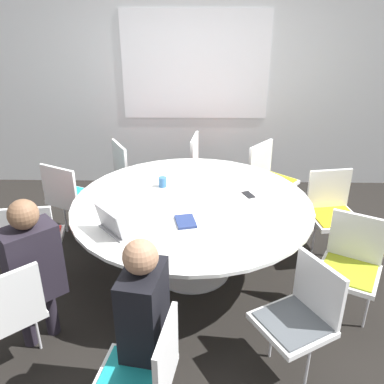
{
  "coord_description": "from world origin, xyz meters",
  "views": [
    {
      "loc": [
        0.07,
        -3.32,
        2.45
      ],
      "look_at": [
        0.0,
        0.0,
        0.83
      ],
      "focal_mm": 40.0,
      "sensor_mm": 36.0,
      "label": 1
    }
  ],
  "objects_px": {
    "chair_1": "(145,373)",
    "chair_5": "(269,175)",
    "chair_7": "(132,171)",
    "spiral_notebook": "(186,222)",
    "cell_phone": "(248,195)",
    "chair_3": "(351,261)",
    "laptop": "(116,226)",
    "coffee_cup": "(163,182)",
    "person_0": "(32,265)",
    "person_1": "(142,314)",
    "chair_8": "(70,195)",
    "chair_9": "(33,237)",
    "chair_2": "(301,313)",
    "chair_4": "(332,209)",
    "chair_0": "(7,309)",
    "chair_6": "(205,165)",
    "handbag": "(354,265)"
  },
  "relations": [
    {
      "from": "chair_2",
      "to": "chair_4",
      "type": "xyz_separation_m",
      "value": [
        0.6,
        1.45,
        0.0
      ]
    },
    {
      "from": "chair_8",
      "to": "handbag",
      "type": "bearing_deg",
      "value": 13.46
    },
    {
      "from": "chair_4",
      "to": "chair_6",
      "type": "distance_m",
      "value": 1.61
    },
    {
      "from": "spiral_notebook",
      "to": "chair_1",
      "type": "bearing_deg",
      "value": -98.02
    },
    {
      "from": "chair_7",
      "to": "chair_1",
      "type": "bearing_deg",
      "value": -18.92
    },
    {
      "from": "chair_2",
      "to": "chair_7",
      "type": "height_order",
      "value": "same"
    },
    {
      "from": "chair_2",
      "to": "person_1",
      "type": "height_order",
      "value": "person_1"
    },
    {
      "from": "chair_0",
      "to": "coffee_cup",
      "type": "xyz_separation_m",
      "value": [
        0.92,
        1.47,
        0.25
      ]
    },
    {
      "from": "chair_2",
      "to": "chair_4",
      "type": "height_order",
      "value": "same"
    },
    {
      "from": "chair_7",
      "to": "coffee_cup",
      "type": "bearing_deg",
      "value": -1.64
    },
    {
      "from": "chair_0",
      "to": "person_0",
      "type": "xyz_separation_m",
      "value": [
        0.12,
        0.22,
        0.19
      ]
    },
    {
      "from": "person_0",
      "to": "cell_phone",
      "type": "bearing_deg",
      "value": -7.14
    },
    {
      "from": "chair_4",
      "to": "coffee_cup",
      "type": "relative_size",
      "value": 9.18
    },
    {
      "from": "chair_1",
      "to": "chair_5",
      "type": "bearing_deg",
      "value": -11.23
    },
    {
      "from": "person_1",
      "to": "coffee_cup",
      "type": "xyz_separation_m",
      "value": [
        -0.02,
        1.71,
        0.06
      ]
    },
    {
      "from": "chair_8",
      "to": "person_1",
      "type": "bearing_deg",
      "value": -36.8
    },
    {
      "from": "chair_7",
      "to": "chair_9",
      "type": "distance_m",
      "value": 1.56
    },
    {
      "from": "laptop",
      "to": "chair_1",
      "type": "bearing_deg",
      "value": 155.09
    },
    {
      "from": "person_0",
      "to": "person_1",
      "type": "relative_size",
      "value": 1.0
    },
    {
      "from": "chair_1",
      "to": "chair_7",
      "type": "xyz_separation_m",
      "value": [
        -0.49,
        2.81,
        0.0
      ]
    },
    {
      "from": "cell_phone",
      "to": "chair_3",
      "type": "bearing_deg",
      "value": -44.63
    },
    {
      "from": "chair_3",
      "to": "handbag",
      "type": "height_order",
      "value": "chair_3"
    },
    {
      "from": "laptop",
      "to": "chair_3",
      "type": "bearing_deg",
      "value": -133.64
    },
    {
      "from": "coffee_cup",
      "to": "person_0",
      "type": "bearing_deg",
      "value": -122.36
    },
    {
      "from": "chair_7",
      "to": "chair_9",
      "type": "xyz_separation_m",
      "value": [
        -0.62,
        -1.44,
        0.0
      ]
    },
    {
      "from": "chair_5",
      "to": "coffee_cup",
      "type": "xyz_separation_m",
      "value": [
        -1.12,
        -0.76,
        0.25
      ]
    },
    {
      "from": "chair_1",
      "to": "chair_2",
      "type": "xyz_separation_m",
      "value": [
        0.96,
        0.5,
        0.0
      ]
    },
    {
      "from": "person_1",
      "to": "coffee_cup",
      "type": "bearing_deg",
      "value": 10.68
    },
    {
      "from": "chair_9",
      "to": "cell_phone",
      "type": "bearing_deg",
      "value": 4.3
    },
    {
      "from": "chair_7",
      "to": "person_0",
      "type": "xyz_separation_m",
      "value": [
        -0.36,
        -2.1,
        0.19
      ]
    },
    {
      "from": "chair_0",
      "to": "chair_2",
      "type": "distance_m",
      "value": 1.93
    },
    {
      "from": "chair_8",
      "to": "chair_9",
      "type": "height_order",
      "value": "same"
    },
    {
      "from": "chair_7",
      "to": "laptop",
      "type": "height_order",
      "value": "laptop"
    },
    {
      "from": "coffee_cup",
      "to": "cell_phone",
      "type": "bearing_deg",
      "value": -11.67
    },
    {
      "from": "chair_5",
      "to": "chair_7",
      "type": "relative_size",
      "value": 1.0
    },
    {
      "from": "chair_3",
      "to": "chair_7",
      "type": "bearing_deg",
      "value": -14.0
    },
    {
      "from": "chair_6",
      "to": "chair_9",
      "type": "bearing_deg",
      "value": -33.67
    },
    {
      "from": "chair_1",
      "to": "handbag",
      "type": "height_order",
      "value": "chair_1"
    },
    {
      "from": "chair_1",
      "to": "chair_5",
      "type": "relative_size",
      "value": 1.0
    },
    {
      "from": "chair_4",
      "to": "chair_3",
      "type": "bearing_deg",
      "value": 74.24
    },
    {
      "from": "chair_7",
      "to": "spiral_notebook",
      "type": "distance_m",
      "value": 1.67
    },
    {
      "from": "person_0",
      "to": "laptop",
      "type": "relative_size",
      "value": 3.05
    },
    {
      "from": "chair_3",
      "to": "chair_9",
      "type": "relative_size",
      "value": 1.0
    },
    {
      "from": "chair_2",
      "to": "handbag",
      "type": "bearing_deg",
      "value": -64.54
    },
    {
      "from": "chair_9",
      "to": "laptop",
      "type": "distance_m",
      "value": 0.84
    },
    {
      "from": "spiral_notebook",
      "to": "handbag",
      "type": "relative_size",
      "value": 0.66
    },
    {
      "from": "chair_5",
      "to": "laptop",
      "type": "relative_size",
      "value": 2.18
    },
    {
      "from": "person_0",
      "to": "person_1",
      "type": "height_order",
      "value": "same"
    },
    {
      "from": "laptop",
      "to": "spiral_notebook",
      "type": "relative_size",
      "value": 1.68
    },
    {
      "from": "chair_3",
      "to": "spiral_notebook",
      "type": "bearing_deg",
      "value": 18.04
    }
  ]
}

